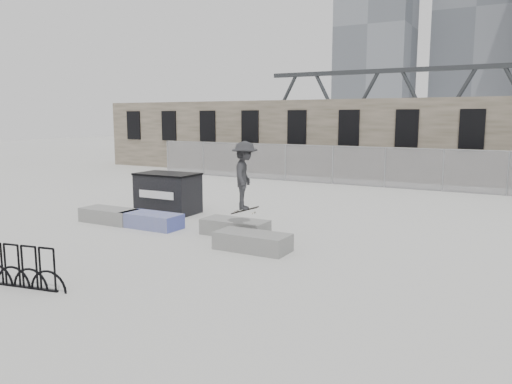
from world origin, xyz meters
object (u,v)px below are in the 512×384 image
planter_offset (252,241)px  planter_center_left (151,220)px  planter_far_left (110,215)px  dumpster (168,193)px  skateboarder (245,176)px  planter_center_right (235,227)px

planter_offset → planter_center_left: bearing=169.1°
planter_center_left → planter_offset: same height
planter_offset → planter_far_left: bearing=172.7°
planter_offset → dumpster: dumpster is taller
planter_far_left → skateboarder: (5.37, -0.18, 1.65)m
planter_center_left → skateboarder: size_ratio=0.98×
planter_far_left → dumpster: bearing=74.1°
planter_offset → skateboarder: (-0.57, 0.58, 1.65)m
planter_far_left → planter_center_left: (1.78, 0.04, 0.00)m
planter_center_left → planter_offset: size_ratio=1.00×
planter_offset → skateboarder: size_ratio=0.98×
skateboarder → planter_center_right: bearing=23.7°
planter_far_left → skateboarder: size_ratio=0.98×
planter_far_left → planter_offset: bearing=-7.3°
planter_center_left → dumpster: dumpster is taller
dumpster → planter_center_left: bearing=-64.4°
planter_far_left → planter_center_right: 4.67m
planter_far_left → planter_center_right: size_ratio=1.00×
planter_far_left → planter_center_right: same height
skateboarder → dumpster: bearing=38.2°
planter_far_left → skateboarder: skateboarder is taller
planter_center_left → skateboarder: bearing=-3.6°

